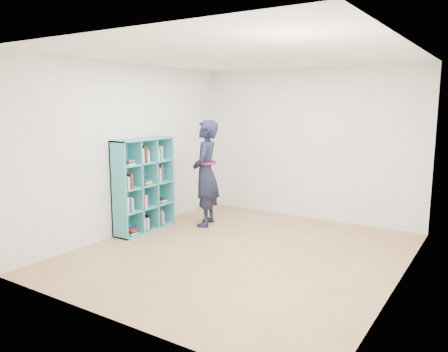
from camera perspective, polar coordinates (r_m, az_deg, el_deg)
The scene contains 9 objects.
floor at distance 6.00m, azimuth 2.24°, elevation -9.99°, with size 4.50×4.50×0.00m, color #996A45.
ceiling at distance 5.69m, azimuth 2.42°, elevation 15.52°, with size 4.50×4.50×0.00m, color white.
wall_left at distance 6.93m, azimuth -12.08°, elevation 3.47°, with size 0.02×4.50×2.60m, color silver.
wall_right at distance 5.00m, azimuth 22.45°, elevation 0.73°, with size 0.02×4.50×2.60m, color silver.
wall_back at distance 7.72m, azimuth 10.89°, elevation 4.09°, with size 4.00×0.02×2.60m, color silver.
wall_front at distance 3.96m, azimuth -14.51°, elevation -0.98°, with size 4.00×0.02×2.60m, color silver.
bookshelf at distance 6.97m, azimuth -10.60°, elevation -1.37°, with size 0.32×1.10×1.46m.
person at distance 7.14m, azimuth -2.39°, elevation 0.37°, with size 0.63×0.74×1.74m.
smartphone at distance 7.24m, azimuth -3.44°, elevation 1.39°, with size 0.06×0.07×0.13m.
Camera 1 is at (2.88, -4.87, 1.99)m, focal length 35.00 mm.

